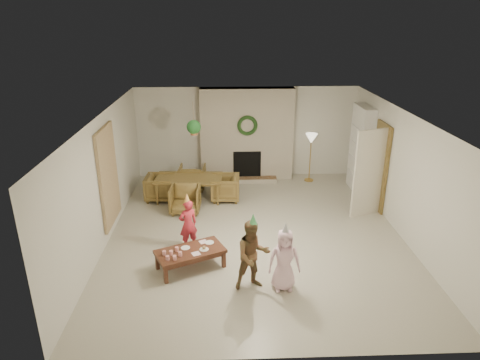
{
  "coord_description": "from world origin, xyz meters",
  "views": [
    {
      "loc": [
        -0.63,
        -7.93,
        4.29
      ],
      "look_at": [
        -0.3,
        0.4,
        1.05
      ],
      "focal_mm": 32.0,
      "sensor_mm": 36.0,
      "label": 1
    }
  ],
  "objects_px": {
    "dining_chair_far": "(192,177)",
    "child_pink": "(284,260)",
    "dining_table": "(189,189)",
    "dining_chair_right": "(225,188)",
    "child_plaid": "(253,255)",
    "dining_chair_left": "(160,187)",
    "dining_chair_near": "(185,199)",
    "child_red": "(188,224)",
    "coffee_table_top": "(190,251)"
  },
  "relations": [
    {
      "from": "dining_chair_near",
      "to": "child_pink",
      "type": "height_order",
      "value": "child_pink"
    },
    {
      "from": "dining_chair_near",
      "to": "dining_chair_left",
      "type": "xyz_separation_m",
      "value": [
        -0.67,
        0.75,
        0.0
      ]
    },
    {
      "from": "dining_chair_left",
      "to": "child_pink",
      "type": "distance_m",
      "value": 4.57
    },
    {
      "from": "dining_chair_far",
      "to": "dining_chair_left",
      "type": "height_order",
      "value": "same"
    },
    {
      "from": "dining_chair_left",
      "to": "child_pink",
      "type": "height_order",
      "value": "child_pink"
    },
    {
      "from": "dining_chair_right",
      "to": "child_red",
      "type": "distance_m",
      "value": 2.43
    },
    {
      "from": "dining_table",
      "to": "dining_chair_right",
      "type": "bearing_deg",
      "value": 0.0
    },
    {
      "from": "child_pink",
      "to": "coffee_table_top",
      "type": "bearing_deg",
      "value": 156.11
    },
    {
      "from": "child_plaid",
      "to": "dining_chair_right",
      "type": "bearing_deg",
      "value": 84.04
    },
    {
      "from": "dining_table",
      "to": "coffee_table_top",
      "type": "xyz_separation_m",
      "value": [
        0.24,
        -3.09,
        0.06
      ]
    },
    {
      "from": "dining_chair_right",
      "to": "child_plaid",
      "type": "relative_size",
      "value": 0.57
    },
    {
      "from": "dining_chair_far",
      "to": "dining_chair_near",
      "type": "bearing_deg",
      "value": 90.0
    },
    {
      "from": "dining_chair_near",
      "to": "dining_chair_far",
      "type": "distance_m",
      "value": 1.42
    },
    {
      "from": "dining_chair_far",
      "to": "dining_chair_right",
      "type": "xyz_separation_m",
      "value": [
        0.85,
        -0.76,
        0.0
      ]
    },
    {
      "from": "dining_chair_near",
      "to": "child_plaid",
      "type": "xyz_separation_m",
      "value": [
        1.35,
        -3.0,
        0.3
      ]
    },
    {
      "from": "dining_table",
      "to": "child_pink",
      "type": "xyz_separation_m",
      "value": [
        1.83,
        -3.76,
        0.26
      ]
    },
    {
      "from": "coffee_table_top",
      "to": "child_pink",
      "type": "height_order",
      "value": "child_pink"
    },
    {
      "from": "dining_table",
      "to": "child_red",
      "type": "height_order",
      "value": "child_red"
    },
    {
      "from": "dining_chair_right",
      "to": "child_plaid",
      "type": "xyz_separation_m",
      "value": [
        0.43,
        -3.66,
        0.3
      ]
    },
    {
      "from": "coffee_table_top",
      "to": "dining_table",
      "type": "bearing_deg",
      "value": 69.59
    },
    {
      "from": "dining_chair_left",
      "to": "dining_table",
      "type": "bearing_deg",
      "value": -90.0
    },
    {
      "from": "dining_table",
      "to": "child_pink",
      "type": "relative_size",
      "value": 1.5
    },
    {
      "from": "child_red",
      "to": "dining_chair_near",
      "type": "bearing_deg",
      "value": -110.23
    },
    {
      "from": "dining_chair_left",
      "to": "child_red",
      "type": "xyz_separation_m",
      "value": [
        0.87,
        -2.4,
        0.2
      ]
    },
    {
      "from": "dining_chair_far",
      "to": "child_plaid",
      "type": "relative_size",
      "value": 0.57
    },
    {
      "from": "child_pink",
      "to": "dining_chair_right",
      "type": "bearing_deg",
      "value": 103.11
    },
    {
      "from": "dining_table",
      "to": "dining_chair_far",
      "type": "bearing_deg",
      "value": 90.0
    },
    {
      "from": "dining_chair_far",
      "to": "child_plaid",
      "type": "height_order",
      "value": "child_plaid"
    },
    {
      "from": "dining_chair_left",
      "to": "child_pink",
      "type": "xyz_separation_m",
      "value": [
        2.54,
        -3.79,
        0.23
      ]
    },
    {
      "from": "dining_chair_near",
      "to": "child_red",
      "type": "height_order",
      "value": "child_red"
    },
    {
      "from": "coffee_table_top",
      "to": "child_plaid",
      "type": "xyz_separation_m",
      "value": [
        1.07,
        -0.61,
        0.27
      ]
    },
    {
      "from": "dining_chair_near",
      "to": "child_pink",
      "type": "xyz_separation_m",
      "value": [
        1.87,
        -3.05,
        0.23
      ]
    },
    {
      "from": "dining_chair_right",
      "to": "child_red",
      "type": "height_order",
      "value": "child_red"
    },
    {
      "from": "coffee_table_top",
      "to": "dining_chair_right",
      "type": "bearing_deg",
      "value": 53.16
    },
    {
      "from": "dining_chair_right",
      "to": "child_pink",
      "type": "height_order",
      "value": "child_pink"
    },
    {
      "from": "dining_chair_far",
      "to": "coffee_table_top",
      "type": "relative_size",
      "value": 0.58
    },
    {
      "from": "dining_table",
      "to": "dining_chair_left",
      "type": "relative_size",
      "value": 2.34
    },
    {
      "from": "dining_table",
      "to": "child_plaid",
      "type": "xyz_separation_m",
      "value": [
        1.32,
        -3.71,
        0.32
      ]
    },
    {
      "from": "dining_chair_right",
      "to": "coffee_table_top",
      "type": "relative_size",
      "value": 0.58
    },
    {
      "from": "child_pink",
      "to": "dining_chair_near",
      "type": "bearing_deg",
      "value": 120.34
    },
    {
      "from": "dining_chair_far",
      "to": "coffee_table_top",
      "type": "distance_m",
      "value": 3.81
    },
    {
      "from": "dining_chair_near",
      "to": "child_pink",
      "type": "distance_m",
      "value": 3.58
    },
    {
      "from": "child_plaid",
      "to": "dining_chair_near",
      "type": "bearing_deg",
      "value": 101.66
    },
    {
      "from": "dining_chair_left",
      "to": "coffee_table_top",
      "type": "bearing_deg",
      "value": -160.09
    },
    {
      "from": "child_pink",
      "to": "dining_chair_left",
      "type": "bearing_deg",
      "value": 122.64
    },
    {
      "from": "dining_chair_right",
      "to": "coffee_table_top",
      "type": "height_order",
      "value": "dining_chair_right"
    },
    {
      "from": "dining_chair_far",
      "to": "child_pink",
      "type": "height_order",
      "value": "child_pink"
    },
    {
      "from": "dining_chair_near",
      "to": "dining_chair_far",
      "type": "bearing_deg",
      "value": 90.0
    },
    {
      "from": "dining_chair_near",
      "to": "dining_chair_far",
      "type": "xyz_separation_m",
      "value": [
        0.07,
        1.42,
        0.0
      ]
    },
    {
      "from": "child_red",
      "to": "child_pink",
      "type": "relative_size",
      "value": 0.94
    }
  ]
}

